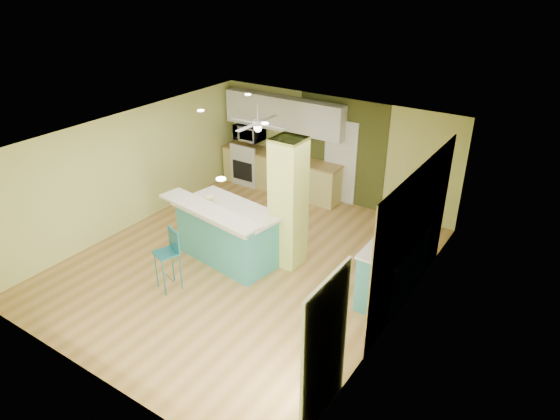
% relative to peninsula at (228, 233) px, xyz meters
% --- Properties ---
extents(floor, '(6.00, 7.00, 0.01)m').
position_rel_peninsula_xyz_m(floor, '(0.37, 0.04, -0.58)').
color(floor, olive).
rests_on(floor, ground).
extents(ceiling, '(6.00, 7.00, 0.01)m').
position_rel_peninsula_xyz_m(ceiling, '(0.37, 0.04, 1.93)').
color(ceiling, white).
rests_on(ceiling, wall_back).
extents(wall_back, '(6.00, 0.01, 2.50)m').
position_rel_peninsula_xyz_m(wall_back, '(0.37, 3.55, 0.68)').
color(wall_back, '#C5C96C').
rests_on(wall_back, floor).
extents(wall_front, '(6.00, 0.01, 2.50)m').
position_rel_peninsula_xyz_m(wall_front, '(0.37, -3.46, 0.68)').
color(wall_front, '#C5C96C').
rests_on(wall_front, floor).
extents(wall_left, '(0.01, 7.00, 2.50)m').
position_rel_peninsula_xyz_m(wall_left, '(-2.63, 0.04, 0.68)').
color(wall_left, '#C5C96C').
rests_on(wall_left, floor).
extents(wall_right, '(0.01, 7.00, 2.50)m').
position_rel_peninsula_xyz_m(wall_right, '(3.38, 0.04, 0.68)').
color(wall_right, '#C5C96C').
rests_on(wall_right, floor).
extents(wood_panel, '(0.02, 3.40, 2.50)m').
position_rel_peninsula_xyz_m(wood_panel, '(3.36, 0.64, 0.68)').
color(wood_panel, '#947B55').
rests_on(wood_panel, floor).
extents(olive_accent, '(2.20, 0.02, 2.50)m').
position_rel_peninsula_xyz_m(olive_accent, '(0.57, 3.53, 0.68)').
color(olive_accent, '#41461C').
rests_on(olive_accent, floor).
extents(interior_door, '(0.82, 0.05, 2.00)m').
position_rel_peninsula_xyz_m(interior_door, '(0.57, 3.50, 0.43)').
color(interior_door, white).
rests_on(interior_door, floor).
extents(french_door, '(0.04, 1.08, 2.10)m').
position_rel_peninsula_xyz_m(french_door, '(3.34, -2.26, 0.48)').
color(french_door, white).
rests_on(french_door, floor).
extents(column, '(0.55, 0.55, 2.50)m').
position_rel_peninsula_xyz_m(column, '(1.02, 0.54, 0.68)').
color(column, '#CCD964').
rests_on(column, floor).
extents(kitchen_run, '(3.25, 0.63, 0.94)m').
position_rel_peninsula_xyz_m(kitchen_run, '(-0.93, 3.24, -0.10)').
color(kitchen_run, '#C9BC69').
rests_on(kitchen_run, floor).
extents(stove, '(0.76, 0.66, 1.08)m').
position_rel_peninsula_xyz_m(stove, '(-1.88, 3.23, -0.11)').
color(stove, silver).
rests_on(stove, floor).
extents(upper_cabinets, '(3.20, 0.34, 0.80)m').
position_rel_peninsula_xyz_m(upper_cabinets, '(-0.93, 3.36, 1.38)').
color(upper_cabinets, white).
rests_on(upper_cabinets, wall_back).
extents(microwave, '(0.70, 0.48, 0.39)m').
position_rel_peninsula_xyz_m(microwave, '(-1.88, 3.24, 0.78)').
color(microwave, white).
rests_on(microwave, wall_back).
extents(ceiling_fan, '(1.41, 1.41, 0.61)m').
position_rel_peninsula_xyz_m(ceiling_fan, '(-0.73, 2.04, 1.51)').
color(ceiling_fan, white).
rests_on(ceiling_fan, ceiling).
extents(pendant_lamp, '(0.14, 0.14, 0.69)m').
position_rel_peninsula_xyz_m(pendant_lamp, '(3.02, 0.79, 1.31)').
color(pendant_lamp, white).
rests_on(pendant_lamp, ceiling).
extents(wall_decor, '(0.03, 0.90, 0.70)m').
position_rel_peninsula_xyz_m(wall_decor, '(3.34, 0.84, 0.98)').
color(wall_decor, brown).
rests_on(wall_decor, wood_panel).
extents(peninsula, '(2.36, 1.53, 1.24)m').
position_rel_peninsula_xyz_m(peninsula, '(0.00, 0.00, 0.00)').
color(peninsula, teal).
rests_on(peninsula, floor).
extents(bar_stool, '(0.48, 0.48, 1.14)m').
position_rel_peninsula_xyz_m(bar_stool, '(-0.23, -1.29, 0.19)').
color(bar_stool, '#1E7288').
rests_on(bar_stool, floor).
extents(side_counter, '(0.70, 1.66, 1.07)m').
position_rel_peninsula_xyz_m(side_counter, '(3.07, 0.66, -0.04)').
color(side_counter, teal).
rests_on(side_counter, floor).
extents(fruit_bowl, '(0.34, 0.34, 0.08)m').
position_rel_peninsula_xyz_m(fruit_bowl, '(-0.40, 3.21, 0.41)').
color(fruit_bowl, '#392517').
rests_on(fruit_bowl, kitchen_run).
extents(canister, '(0.16, 0.16, 0.17)m').
position_rel_peninsula_xyz_m(canister, '(-0.38, -0.02, 0.58)').
color(canister, yellow).
rests_on(canister, peninsula).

